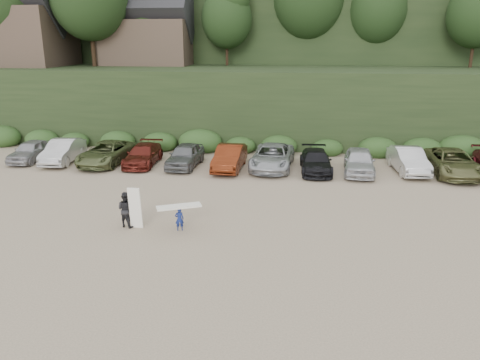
# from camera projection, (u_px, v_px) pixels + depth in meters

# --- Properties ---
(ground) EXTENTS (120.00, 120.00, 0.00)m
(ground) POSITION_uv_depth(u_px,v_px,m) (249.00, 225.00, 22.05)
(ground) COLOR tan
(ground) RESTS_ON ground
(hillside_backdrop) EXTENTS (90.00, 41.50, 28.00)m
(hillside_backdrop) POSITION_uv_depth(u_px,v_px,m) (280.00, 12.00, 52.89)
(hillside_backdrop) COLOR black
(hillside_backdrop) RESTS_ON ground
(parked_cars) EXTENTS (39.58, 6.00, 1.62)m
(parked_cars) POSITION_uv_depth(u_px,v_px,m) (297.00, 159.00, 31.05)
(parked_cars) COLOR #9B9CA0
(parked_cars) RESTS_ON ground
(child_surfer) EXTENTS (2.07, 1.34, 1.21)m
(child_surfer) POSITION_uv_depth(u_px,v_px,m) (179.00, 214.00, 21.26)
(child_surfer) COLOR navy
(child_surfer) RESTS_ON ground
(adult_surfer) EXTENTS (1.31, 0.88, 2.00)m
(adult_surfer) POSITION_uv_depth(u_px,v_px,m) (127.00, 209.00, 21.68)
(adult_surfer) COLOR black
(adult_surfer) RESTS_ON ground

